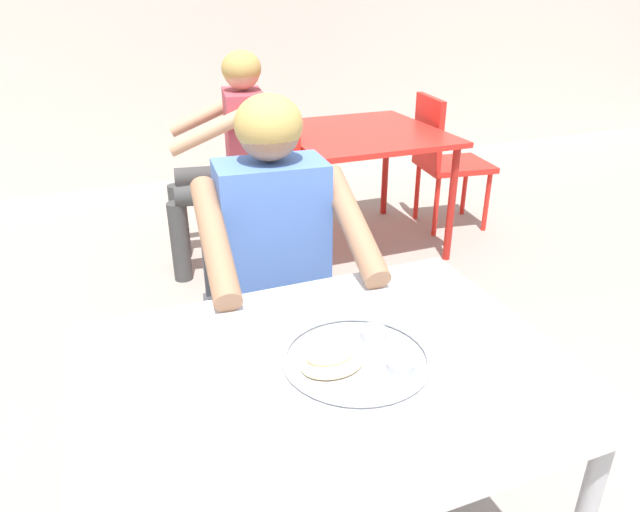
{
  "coord_description": "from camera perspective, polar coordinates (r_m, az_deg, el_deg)",
  "views": [
    {
      "loc": [
        -0.45,
        -0.94,
        1.5
      ],
      "look_at": [
        0.03,
        0.26,
        0.88
      ],
      "focal_mm": 32.18,
      "sensor_mm": 36.0,
      "label": 1
    }
  ],
  "objects": [
    {
      "name": "thali_tray",
      "position": [
        1.3,
        3.65,
        -10.05
      ],
      "size": [
        0.34,
        0.34,
        0.03
      ],
      "color": "#B7BABF",
      "rests_on": "table_foreground"
    },
    {
      "name": "chair_red_left",
      "position": [
        3.28,
        -5.42,
        7.85
      ],
      "size": [
        0.45,
        0.45,
        0.88
      ],
      "color": "red",
      "rests_on": "ground"
    },
    {
      "name": "patron_background",
      "position": [
        3.2,
        -9.1,
        10.98
      ],
      "size": [
        0.59,
        0.55,
        1.19
      ],
      "color": "#3C3C3C",
      "rests_on": "ground"
    },
    {
      "name": "table_foreground",
      "position": [
        1.33,
        0.6,
        -13.96
      ],
      "size": [
        1.07,
        0.79,
        0.73
      ],
      "color": "silver",
      "rests_on": "ground"
    },
    {
      "name": "chair_foreground",
      "position": [
        2.08,
        -5.4,
        -2.9
      ],
      "size": [
        0.46,
        0.43,
        0.89
      ],
      "color": "#3F3F44",
      "rests_on": "ground"
    },
    {
      "name": "chair_red_right",
      "position": [
        3.85,
        12.15,
        9.79
      ],
      "size": [
        0.49,
        0.45,
        0.87
      ],
      "color": "red",
      "rests_on": "ground"
    },
    {
      "name": "diner_foreground",
      "position": [
        1.79,
        -4.01,
        -0.23
      ],
      "size": [
        0.52,
        0.57,
        1.21
      ],
      "color": "#272727",
      "rests_on": "ground"
    },
    {
      "name": "table_background_red",
      "position": [
        3.46,
        4.14,
        11.05
      ],
      "size": [
        0.9,
        0.94,
        0.72
      ],
      "color": "red",
      "rests_on": "ground"
    }
  ]
}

